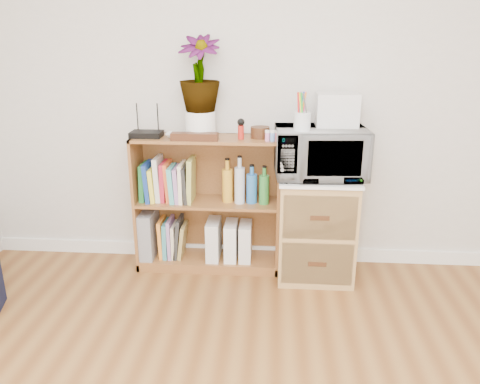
# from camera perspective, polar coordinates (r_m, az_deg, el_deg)

# --- Properties ---
(skirting_board) EXTENTS (4.00, 0.02, 0.10)m
(skirting_board) POSITION_cam_1_polar(r_m,az_deg,el_deg) (3.55, 2.19, -7.29)
(skirting_board) COLOR white
(skirting_board) RESTS_ON ground
(bookshelf) EXTENTS (1.00, 0.30, 0.95)m
(bookshelf) POSITION_cam_1_polar(r_m,az_deg,el_deg) (3.28, -3.94, -1.47)
(bookshelf) COLOR brown
(bookshelf) RESTS_ON ground
(wicker_unit) EXTENTS (0.50, 0.45, 0.70)m
(wicker_unit) POSITION_cam_1_polar(r_m,az_deg,el_deg) (3.24, 9.21, -4.32)
(wicker_unit) COLOR #9E7542
(wicker_unit) RESTS_ON ground
(microwave) EXTENTS (0.60, 0.43, 0.32)m
(microwave) POSITION_cam_1_polar(r_m,az_deg,el_deg) (3.06, 9.73, 4.76)
(microwave) COLOR white
(microwave) RESTS_ON wicker_unit
(pen_cup) EXTENTS (0.10, 0.10, 0.11)m
(pen_cup) POSITION_cam_1_polar(r_m,az_deg,el_deg) (2.93, 7.59, 8.55)
(pen_cup) COLOR silver
(pen_cup) RESTS_ON microwave
(small_appliance) EXTENTS (0.26, 0.22, 0.21)m
(small_appliance) POSITION_cam_1_polar(r_m,az_deg,el_deg) (3.11, 11.71, 9.82)
(small_appliance) COLOR silver
(small_appliance) RESTS_ON microwave
(router) EXTENTS (0.21, 0.14, 0.04)m
(router) POSITION_cam_1_polar(r_m,az_deg,el_deg) (3.21, -11.33, 6.93)
(router) COLOR black
(router) RESTS_ON bookshelf
(white_bowl) EXTENTS (0.13, 0.13, 0.03)m
(white_bowl) POSITION_cam_1_polar(r_m,az_deg,el_deg) (3.15, -7.88, 6.86)
(white_bowl) COLOR silver
(white_bowl) RESTS_ON bookshelf
(plant_pot) EXTENTS (0.20, 0.20, 0.17)m
(plant_pot) POSITION_cam_1_polar(r_m,az_deg,el_deg) (3.16, -4.82, 8.27)
(plant_pot) COLOR white
(plant_pot) RESTS_ON bookshelf
(potted_plant) EXTENTS (0.27, 0.27, 0.48)m
(potted_plant) POSITION_cam_1_polar(r_m,az_deg,el_deg) (3.12, -4.99, 14.19)
(potted_plant) COLOR #3F7D32
(potted_plant) RESTS_ON plant_pot
(trinket_box) EXTENTS (0.30, 0.08, 0.05)m
(trinket_box) POSITION_cam_1_polar(r_m,az_deg,el_deg) (3.06, -5.56, 6.74)
(trinket_box) COLOR #381E0F
(trinket_box) RESTS_ON bookshelf
(kokeshi_doll) EXTENTS (0.04, 0.04, 0.09)m
(kokeshi_doll) POSITION_cam_1_polar(r_m,az_deg,el_deg) (3.08, 0.11, 7.29)
(kokeshi_doll) COLOR red
(kokeshi_doll) RESTS_ON bookshelf
(wooden_bowl) EXTENTS (0.13, 0.13, 0.07)m
(wooden_bowl) POSITION_cam_1_polar(r_m,az_deg,el_deg) (3.12, 2.45, 7.28)
(wooden_bowl) COLOR #371B0F
(wooden_bowl) RESTS_ON bookshelf
(paint_jars) EXTENTS (0.12, 0.04, 0.06)m
(paint_jars) POSITION_cam_1_polar(r_m,az_deg,el_deg) (3.02, 3.97, 6.76)
(paint_jars) COLOR pink
(paint_jars) RESTS_ON bookshelf
(file_box) EXTENTS (0.10, 0.27, 0.34)m
(file_box) POSITION_cam_1_polar(r_m,az_deg,el_deg) (3.46, -11.06, -4.95)
(file_box) COLOR gray
(file_box) RESTS_ON bookshelf
(magazine_holder_left) EXTENTS (0.09, 0.23, 0.28)m
(magazine_holder_left) POSITION_cam_1_polar(r_m,az_deg,el_deg) (3.37, -3.23, -5.75)
(magazine_holder_left) COLOR silver
(magazine_holder_left) RESTS_ON bookshelf
(magazine_holder_mid) EXTENTS (0.09, 0.22, 0.27)m
(magazine_holder_mid) POSITION_cam_1_polar(r_m,az_deg,el_deg) (3.36, -1.09, -5.93)
(magazine_holder_mid) COLOR white
(magazine_holder_mid) RESTS_ON bookshelf
(magazine_holder_right) EXTENTS (0.08, 0.21, 0.27)m
(magazine_holder_right) POSITION_cam_1_polar(r_m,az_deg,el_deg) (3.35, 0.67, -6.01)
(magazine_holder_right) COLOR silver
(magazine_holder_right) RESTS_ON bookshelf
(cookbooks) EXTENTS (0.38, 0.20, 0.31)m
(cookbooks) POSITION_cam_1_polar(r_m,az_deg,el_deg) (3.28, -8.77, 1.28)
(cookbooks) COLOR #1C6C2D
(cookbooks) RESTS_ON bookshelf
(liquor_bottles) EXTENTS (0.32, 0.07, 0.32)m
(liquor_bottles) POSITION_cam_1_polar(r_m,az_deg,el_deg) (3.20, 0.54, 1.24)
(liquor_bottles) COLOR gold
(liquor_bottles) RESTS_ON bookshelf
(lower_books) EXTENTS (0.19, 0.19, 0.30)m
(lower_books) POSITION_cam_1_polar(r_m,az_deg,el_deg) (3.43, -8.23, -5.58)
(lower_books) COLOR orange
(lower_books) RESTS_ON bookshelf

